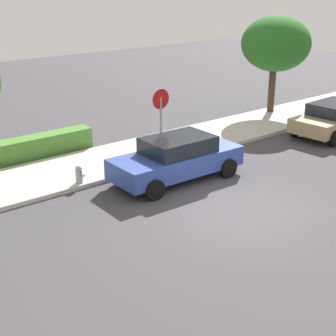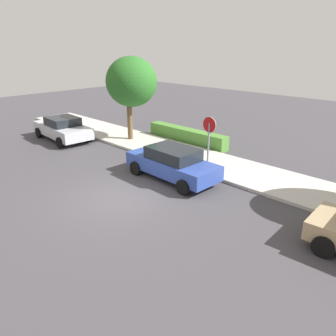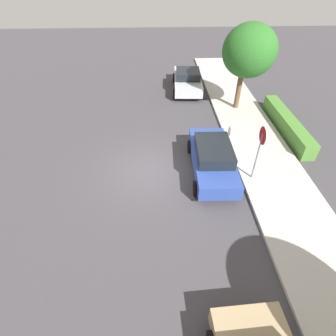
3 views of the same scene
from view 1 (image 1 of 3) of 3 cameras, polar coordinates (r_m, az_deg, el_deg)
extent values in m
plane|color=#423F44|center=(14.93, 7.28, -4.52)|extent=(60.00, 60.00, 0.00)
cube|color=beige|center=(18.82, -4.78, 1.22)|extent=(32.00, 3.02, 0.14)
cylinder|color=gray|center=(18.13, -0.80, 4.22)|extent=(0.08, 0.08, 2.36)
cylinder|color=white|center=(17.85, -0.82, 7.65)|extent=(0.75, 0.03, 0.75)
cylinder|color=red|center=(17.85, -0.82, 7.65)|extent=(0.70, 0.04, 0.70)
cube|color=#2D479E|center=(16.65, 0.94, 0.69)|extent=(4.45, 1.82, 0.64)
cube|color=black|center=(16.50, 1.12, 2.61)|extent=(2.25, 1.56, 0.51)
cylinder|color=black|center=(15.28, -1.50, -2.42)|extent=(0.65, 0.24, 0.64)
cylinder|color=black|center=(16.59, -4.96, -0.58)|extent=(0.65, 0.24, 0.64)
cylinder|color=black|center=(17.08, 6.66, -0.01)|extent=(0.65, 0.24, 0.64)
cylinder|color=black|center=(18.27, 2.96, 1.49)|extent=(0.65, 0.24, 0.64)
cube|color=tan|center=(22.56, 17.85, 4.97)|extent=(4.06, 2.00, 0.57)
cube|color=black|center=(22.50, 18.09, 6.30)|extent=(2.17, 1.69, 0.48)
cylinder|color=black|center=(21.08, 17.94, 3.12)|extent=(0.65, 0.25, 0.64)
cylinder|color=black|center=(21.98, 13.95, 4.23)|extent=(0.65, 0.25, 0.64)
cylinder|color=black|center=(24.20, 17.64, 5.35)|extent=(0.65, 0.25, 0.64)
cylinder|color=#422D1E|center=(25.15, 11.40, 8.35)|extent=(0.32, 0.32, 2.24)
ellipsoid|color=#286623|center=(24.69, 11.88, 13.35)|extent=(3.18, 3.18, 2.53)
cylinder|color=#A5A5A8|center=(16.48, -9.82, -1.14)|extent=(0.22, 0.22, 0.55)
sphere|color=#A5A5A8|center=(16.36, -9.89, -0.05)|extent=(0.21, 0.21, 0.21)
cylinder|color=#A5A5A8|center=(16.52, -9.38, -0.85)|extent=(0.08, 0.09, 0.09)
cube|color=#4C8433|center=(19.02, -16.28, 1.78)|extent=(5.70, 0.71, 0.85)
camera|label=2|loc=(19.51, 46.19, 12.74)|focal=35.00mm
camera|label=3|loc=(21.54, 26.67, 22.66)|focal=28.00mm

